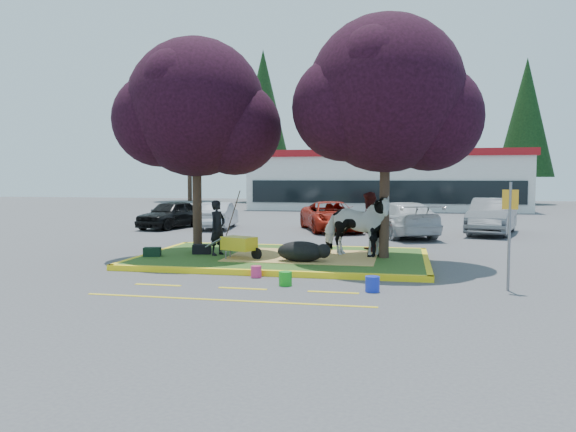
% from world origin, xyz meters
% --- Properties ---
extents(ground, '(90.00, 90.00, 0.00)m').
position_xyz_m(ground, '(0.00, 0.00, 0.00)').
color(ground, '#424244').
rests_on(ground, ground).
extents(median_island, '(8.00, 5.00, 0.15)m').
position_xyz_m(median_island, '(0.00, 0.00, 0.07)').
color(median_island, '#254816').
rests_on(median_island, ground).
extents(curb_near, '(8.30, 0.16, 0.15)m').
position_xyz_m(curb_near, '(0.00, -2.58, 0.07)').
color(curb_near, yellow).
rests_on(curb_near, ground).
extents(curb_far, '(8.30, 0.16, 0.15)m').
position_xyz_m(curb_far, '(0.00, 2.58, 0.07)').
color(curb_far, yellow).
rests_on(curb_far, ground).
extents(curb_left, '(0.16, 5.30, 0.15)m').
position_xyz_m(curb_left, '(-4.08, 0.00, 0.07)').
color(curb_left, yellow).
rests_on(curb_left, ground).
extents(curb_right, '(0.16, 5.30, 0.15)m').
position_xyz_m(curb_right, '(4.08, 0.00, 0.07)').
color(curb_right, yellow).
rests_on(curb_right, ground).
extents(straw_bedding, '(4.20, 3.00, 0.01)m').
position_xyz_m(straw_bedding, '(0.60, 0.00, 0.15)').
color(straw_bedding, '#DDAD5B').
rests_on(straw_bedding, median_island).
extents(tree_purple_left, '(5.06, 4.20, 6.51)m').
position_xyz_m(tree_purple_left, '(-2.78, 0.38, 4.36)').
color(tree_purple_left, black).
rests_on(tree_purple_left, median_island).
extents(tree_purple_right, '(5.30, 4.40, 6.82)m').
position_xyz_m(tree_purple_right, '(2.92, 0.18, 4.56)').
color(tree_purple_right, black).
rests_on(tree_purple_right, median_island).
extents(fire_lane_stripe_a, '(1.10, 0.12, 0.01)m').
position_xyz_m(fire_lane_stripe_a, '(-2.00, -4.20, 0.00)').
color(fire_lane_stripe_a, yellow).
rests_on(fire_lane_stripe_a, ground).
extents(fire_lane_stripe_b, '(1.10, 0.12, 0.01)m').
position_xyz_m(fire_lane_stripe_b, '(0.00, -4.20, 0.00)').
color(fire_lane_stripe_b, yellow).
rests_on(fire_lane_stripe_b, ground).
extents(fire_lane_stripe_c, '(1.10, 0.12, 0.01)m').
position_xyz_m(fire_lane_stripe_c, '(2.00, -4.20, 0.00)').
color(fire_lane_stripe_c, yellow).
rests_on(fire_lane_stripe_c, ground).
extents(fire_lane_long, '(6.00, 0.10, 0.01)m').
position_xyz_m(fire_lane_long, '(0.00, -5.40, 0.00)').
color(fire_lane_long, yellow).
rests_on(fire_lane_long, ground).
extents(retail_building, '(20.40, 8.40, 4.40)m').
position_xyz_m(retail_building, '(2.00, 27.98, 2.25)').
color(retail_building, silver).
rests_on(retail_building, ground).
extents(treeline, '(46.58, 7.80, 14.63)m').
position_xyz_m(treeline, '(1.23, 37.61, 7.73)').
color(treeline, black).
rests_on(treeline, ground).
extents(cow, '(2.28, 1.45, 1.78)m').
position_xyz_m(cow, '(2.11, 0.21, 1.04)').
color(cow, silver).
rests_on(cow, median_island).
extents(calf, '(1.42, 0.99, 0.56)m').
position_xyz_m(calf, '(0.72, -1.06, 0.43)').
color(calf, black).
rests_on(calf, median_island).
extents(handler, '(0.57, 0.69, 1.62)m').
position_xyz_m(handler, '(-1.92, -0.26, 0.96)').
color(handler, black).
rests_on(handler, median_island).
extents(visitor_a, '(0.87, 1.02, 1.84)m').
position_xyz_m(visitor_a, '(2.40, 1.39, 1.07)').
color(visitor_a, '#451513').
rests_on(visitor_a, median_island).
extents(visitor_b, '(0.35, 0.72, 1.20)m').
position_xyz_m(visitor_b, '(2.59, 0.20, 0.75)').
color(visitor_b, black).
rests_on(visitor_b, median_island).
extents(wheelbarrow, '(1.65, 0.88, 0.63)m').
position_xyz_m(wheelbarrow, '(-1.06, -0.92, 0.58)').
color(wheelbarrow, black).
rests_on(wheelbarrow, median_island).
extents(gear_bag_dark, '(0.61, 0.43, 0.28)m').
position_xyz_m(gear_bag_dark, '(-2.47, -0.12, 0.29)').
color(gear_bag_dark, black).
rests_on(gear_bag_dark, median_island).
extents(gear_bag_green, '(0.55, 0.42, 0.26)m').
position_xyz_m(gear_bag_green, '(-3.70, -0.90, 0.28)').
color(gear_bag_green, black).
rests_on(gear_bag_green, median_island).
extents(sign_post, '(0.33, 0.10, 2.34)m').
position_xyz_m(sign_post, '(5.67, -3.24, 1.44)').
color(sign_post, slate).
rests_on(sign_post, ground).
extents(bucket_green, '(0.38, 0.38, 0.32)m').
position_xyz_m(bucket_green, '(0.85, -3.67, 0.16)').
color(bucket_green, '#189F1C').
rests_on(bucket_green, ground).
extents(bucket_pink, '(0.34, 0.34, 0.28)m').
position_xyz_m(bucket_pink, '(-0.07, -2.80, 0.14)').
color(bucket_pink, '#DD316C').
rests_on(bucket_pink, ground).
extents(bucket_blue, '(0.36, 0.36, 0.33)m').
position_xyz_m(bucket_blue, '(2.81, -3.95, 0.17)').
color(bucket_blue, '#182DC7').
rests_on(bucket_blue, ground).
extents(car_black, '(2.36, 4.16, 1.34)m').
position_xyz_m(car_black, '(-7.47, 9.07, 0.67)').
color(car_black, black).
rests_on(car_black, ground).
extents(car_silver, '(1.86, 3.96, 1.26)m').
position_xyz_m(car_silver, '(-5.18, 9.39, 0.63)').
color(car_silver, '#AEB0B6').
rests_on(car_silver, ground).
extents(car_red, '(3.72, 5.28, 1.34)m').
position_xyz_m(car_red, '(0.21, 9.36, 0.67)').
color(car_red, '#9C1A0D').
rests_on(car_red, ground).
extents(car_white, '(3.66, 5.30, 1.42)m').
position_xyz_m(car_white, '(3.30, 7.62, 0.71)').
color(car_white, silver).
rests_on(car_white, ground).
extents(car_grey, '(2.77, 4.92, 1.54)m').
position_xyz_m(car_grey, '(7.13, 9.27, 0.77)').
color(car_grey, slate).
rests_on(car_grey, ground).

